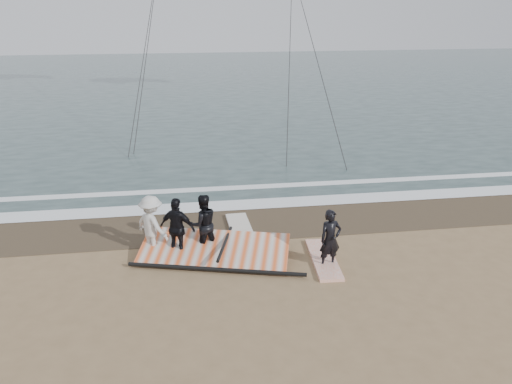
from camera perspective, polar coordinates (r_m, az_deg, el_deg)
ground at (r=12.11m, az=0.22°, el=-12.31°), size 120.00×120.00×0.00m
sea at (r=43.54m, az=-6.32°, el=12.17°), size 120.00×54.00×0.02m
wet_sand at (r=16.03m, az=-2.15°, el=-3.48°), size 120.00×2.80×0.01m
foam_near at (r=17.29m, az=-2.66°, el=-1.51°), size 120.00×0.90×0.01m
foam_far at (r=18.87m, az=-3.17°, el=0.45°), size 120.00×0.45×0.01m
man_main at (r=13.25m, az=8.49°, el=-5.36°), size 0.66×0.49×1.63m
board_white at (r=13.88m, az=7.72°, el=-7.60°), size 0.80×2.31×0.09m
board_cream at (r=15.35m, az=-1.69°, el=-4.45°), size 0.76×2.51×0.10m
trio_cluster at (r=13.93m, az=-9.24°, el=-3.82°), size 2.51×1.33×1.74m
sail_rig at (r=13.95m, az=-5.13°, el=-6.64°), size 4.59×2.74×0.52m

